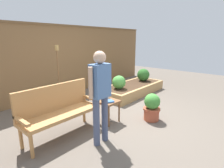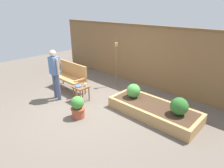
# 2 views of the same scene
# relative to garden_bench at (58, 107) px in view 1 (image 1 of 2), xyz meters

# --- Properties ---
(ground_plane) EXTENTS (14.00, 14.00, 0.00)m
(ground_plane) POSITION_rel_garden_bench_xyz_m (1.37, -0.49, -0.54)
(ground_plane) COLOR #60564C
(fence_back) EXTENTS (8.40, 0.14, 2.16)m
(fence_back) POSITION_rel_garden_bench_xyz_m (1.37, 2.11, 0.55)
(fence_back) COLOR brown
(fence_back) RESTS_ON ground_plane
(garden_bench) EXTENTS (1.44, 0.48, 0.94)m
(garden_bench) POSITION_rel_garden_bench_xyz_m (0.00, 0.00, 0.00)
(garden_bench) COLOR #B77F47
(garden_bench) RESTS_ON ground_plane
(side_table) EXTENTS (0.40, 0.40, 0.48)m
(side_table) POSITION_rel_garden_bench_xyz_m (0.98, -0.32, -0.15)
(side_table) COLOR brown
(side_table) RESTS_ON ground_plane
(cup_on_table) EXTENTS (0.11, 0.07, 0.10)m
(cup_on_table) POSITION_rel_garden_bench_xyz_m (1.08, -0.22, -0.02)
(cup_on_table) COLOR silver
(cup_on_table) RESTS_ON side_table
(book_on_table) EXTENTS (0.23, 0.23, 0.03)m
(book_on_table) POSITION_rel_garden_bench_xyz_m (0.94, -0.38, -0.05)
(book_on_table) COLOR #38609E
(book_on_table) RESTS_ON side_table
(potted_boxwood) EXTENTS (0.37, 0.37, 0.60)m
(potted_boxwood) POSITION_rel_garden_bench_xyz_m (1.68, -0.98, -0.24)
(potted_boxwood) COLOR #A84C33
(potted_boxwood) RESTS_ON ground_plane
(raised_planter_bed) EXTENTS (2.40, 1.00, 0.30)m
(raised_planter_bed) POSITION_rel_garden_bench_xyz_m (3.05, 0.48, -0.39)
(raised_planter_bed) COLOR #AD8451
(raised_planter_bed) RESTS_ON ground_plane
(shrub_near_bench) EXTENTS (0.40, 0.40, 0.40)m
(shrub_near_bench) POSITION_rel_garden_bench_xyz_m (2.36, 0.49, -0.05)
(shrub_near_bench) COLOR brown
(shrub_near_bench) RESTS_ON raised_planter_bed
(shrub_far_corner) EXTENTS (0.43, 0.43, 0.43)m
(shrub_far_corner) POSITION_rel_garden_bench_xyz_m (3.72, 0.49, -0.03)
(shrub_far_corner) COLOR brown
(shrub_far_corner) RESTS_ON raised_planter_bed
(tiki_torch) EXTENTS (0.10, 0.10, 1.58)m
(tiki_torch) POSITION_rel_garden_bench_xyz_m (0.91, 1.34, 0.55)
(tiki_torch) COLOR brown
(tiki_torch) RESTS_ON ground_plane
(person_by_bench) EXTENTS (0.47, 0.20, 1.56)m
(person_by_bench) POSITION_rel_garden_bench_xyz_m (0.32, -0.75, 0.39)
(person_by_bench) COLOR #475170
(person_by_bench) RESTS_ON ground_plane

